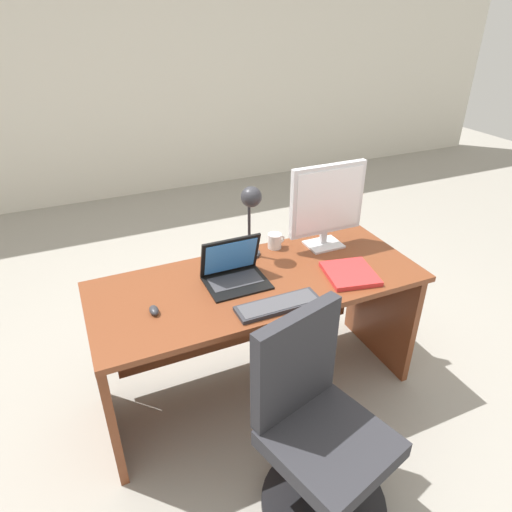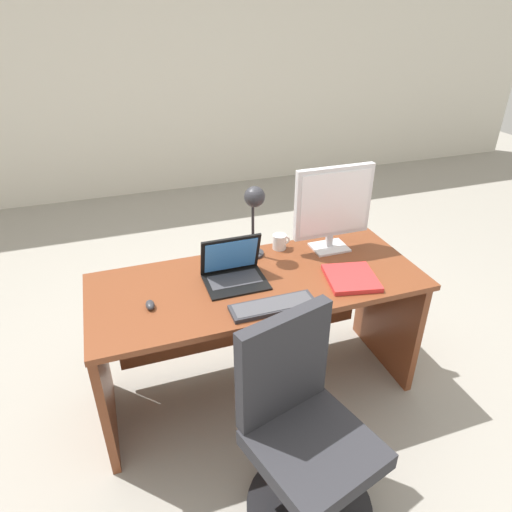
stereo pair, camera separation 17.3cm
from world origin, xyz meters
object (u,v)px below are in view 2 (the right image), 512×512
object	(u,v)px
desk	(255,311)
book	(351,278)
coffee_mug	(280,242)
office_chair	(304,443)
monitor	(333,205)
mouse	(150,305)
keyboard	(273,306)
laptop	(233,266)
desk_lamp	(254,206)

from	to	relation	value
desk	book	xyz separation A→B (m)	(0.45, -0.21, 0.25)
coffee_mug	office_chair	bearing A→B (deg)	-105.31
monitor	mouse	world-z (taller)	monitor
mouse	coffee_mug	size ratio (longest dim) A/B	0.71
office_chair	mouse	bearing A→B (deg)	128.50
desk	book	bearing A→B (deg)	-25.23
book	keyboard	bearing A→B (deg)	-168.32
laptop	coffee_mug	xyz separation A→B (m)	(0.34, 0.22, -0.03)
monitor	mouse	bearing A→B (deg)	-166.60
desk_lamp	coffee_mug	bearing A→B (deg)	14.76
laptop	office_chair	world-z (taller)	laptop
keyboard	book	size ratio (longest dim) A/B	1.30
laptop	office_chair	size ratio (longest dim) A/B	0.32
mouse	coffee_mug	bearing A→B (deg)	23.78
desk	office_chair	world-z (taller)	office_chair
monitor	book	size ratio (longest dim) A/B	1.56
keyboard	mouse	world-z (taller)	mouse
mouse	office_chair	distance (m)	0.91
monitor	keyboard	distance (m)	0.72
desk	laptop	distance (m)	0.33
monitor	laptop	size ratio (longest dim) A/B	1.58
desk	desk_lamp	distance (m)	0.57
keyboard	desk_lamp	distance (m)	0.57
desk_lamp	mouse	bearing A→B (deg)	-153.93
desk	desk_lamp	size ratio (longest dim) A/B	4.10
laptop	coffee_mug	bearing A→B (deg)	32.64
keyboard	office_chair	world-z (taller)	office_chair
mouse	coffee_mug	distance (m)	0.85
book	office_chair	distance (m)	0.83
coffee_mug	office_chair	xyz separation A→B (m)	(-0.27, -0.98, -0.42)
keyboard	coffee_mug	distance (m)	0.58
mouse	desk_lamp	world-z (taller)	desk_lamp
book	desk	bearing A→B (deg)	154.77
monitor	laptop	xyz separation A→B (m)	(-0.61, -0.13, -0.20)
laptop	office_chair	distance (m)	0.89
keyboard	desk_lamp	world-z (taller)	desk_lamp
coffee_mug	desk	bearing A→B (deg)	-135.39
keyboard	desk_lamp	bearing A→B (deg)	81.43
keyboard	mouse	size ratio (longest dim) A/B	5.55
desk	coffee_mug	xyz separation A→B (m)	(0.23, 0.22, 0.28)
laptop	desk_lamp	xyz separation A→B (m)	(0.18, 0.18, 0.23)
office_chair	desk_lamp	bearing A→B (deg)	83.84
laptop	book	xyz separation A→B (m)	(0.56, -0.21, -0.06)
monitor	desk_lamp	world-z (taller)	monitor
monitor	laptop	distance (m)	0.66
book	office_chair	xyz separation A→B (m)	(-0.49, -0.55, -0.39)
desk	keyboard	xyz separation A→B (m)	(-0.01, -0.30, 0.25)
keyboard	coffee_mug	world-z (taller)	coffee_mug
laptop	book	world-z (taller)	laptop
keyboard	mouse	distance (m)	0.57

